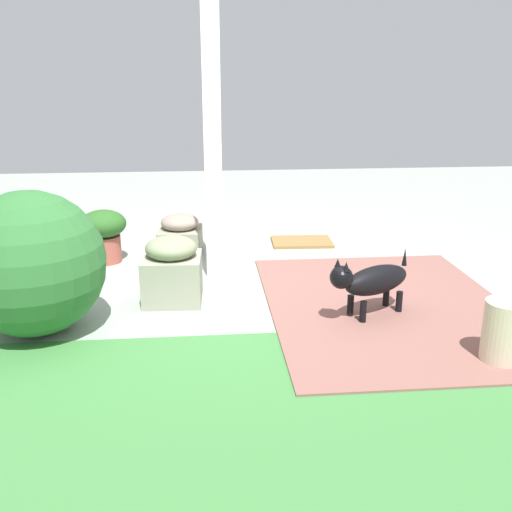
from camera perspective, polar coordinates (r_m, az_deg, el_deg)
ground_plane at (r=4.91m, az=-1.39°, el=-2.72°), size 12.00×12.00×0.00m
brick_path at (r=4.52m, az=12.87°, el=-4.88°), size 1.80×2.40×0.02m
lawn_patch at (r=2.79m, az=-10.83°, el=-20.26°), size 5.20×2.80×0.01m
porch_pillar at (r=4.90m, az=-4.30°, el=10.77°), size 0.15×0.15×2.25m
stone_planter_nearest at (r=5.66m, az=-7.46°, el=1.98°), size 0.43×0.46×0.41m
stone_planter_mid at (r=4.51m, az=-8.24°, el=-1.38°), size 0.46×0.45×0.52m
round_shrub at (r=4.13m, az=-21.20°, el=-0.70°), size 0.98×0.98×0.98m
terracotta_pot_broad at (r=5.58m, az=-14.74°, el=2.29°), size 0.43×0.43×0.50m
dog at (r=4.23m, az=11.27°, el=-2.39°), size 0.68×0.45×0.48m
ceramic_urn at (r=3.85m, az=23.16°, el=-6.91°), size 0.25×0.25×0.40m
doormat at (r=6.08m, az=4.51°, el=1.40°), size 0.64×0.45×0.03m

